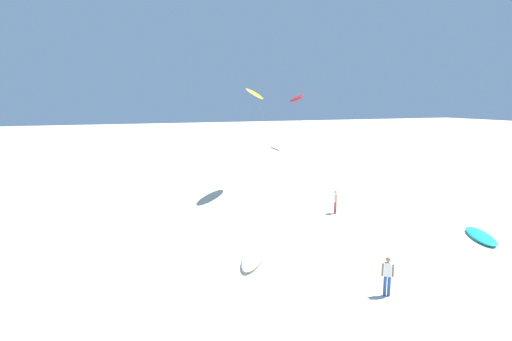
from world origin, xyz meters
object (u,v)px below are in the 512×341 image
flying_kite_0 (296,98)px  person_near_left (387,275)px  flying_kite_3 (255,94)px  grounded_kite_1 (481,236)px  grounded_kite_2 (258,249)px  person_foreground_walker (335,201)px

flying_kite_0 → person_near_left: size_ratio=7.60×
flying_kite_3 → person_near_left: 22.34m
flying_kite_3 → grounded_kite_1: (7.82, -16.69, -8.50)m
flying_kite_3 → grounded_kite_2: size_ratio=2.10×
person_near_left → grounded_kite_2: bearing=114.0°
flying_kite_3 → person_foreground_walker: 11.85m
flying_kite_0 → flying_kite_3: bearing=-122.6°
grounded_kite_1 → person_foreground_walker: (-4.96, 8.16, 0.78)m
flying_kite_3 → person_foreground_walker: flying_kite_3 is taller
grounded_kite_1 → flying_kite_0: bearing=75.7°
grounded_kite_1 → person_near_left: person_near_left is taller
flying_kite_3 → person_foreground_walker: size_ratio=7.47×
flying_kite_3 → person_near_left: bearing=-96.5°
flying_kite_3 → person_near_left: size_ratio=7.40×
grounded_kite_2 → flying_kite_0: bearing=60.7°
flying_kite_3 → flying_kite_0: bearing=57.4°
grounded_kite_1 → person_foreground_walker: person_foreground_walker is taller
flying_kite_0 → person_foreground_walker: 44.17m
flying_kite_3 → grounded_kite_2: 17.20m
grounded_kite_1 → person_near_left: 11.02m
grounded_kite_1 → person_foreground_walker: 9.58m
flying_kite_0 → person_foreground_walker: size_ratio=7.67×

